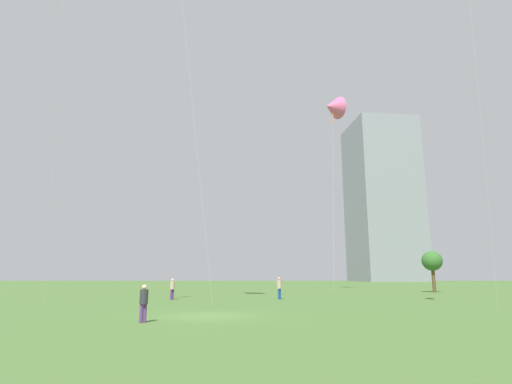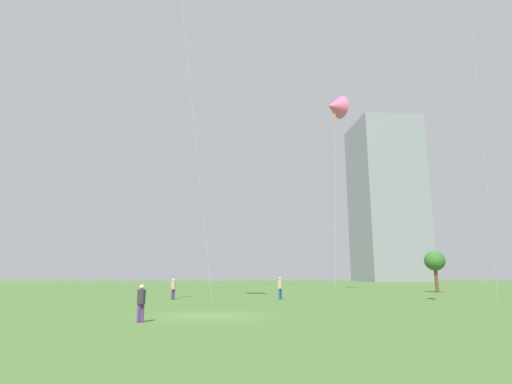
{
  "view_description": "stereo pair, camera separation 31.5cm",
  "coord_description": "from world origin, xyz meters",
  "px_view_note": "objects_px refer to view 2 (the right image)",
  "views": [
    {
      "loc": [
        2.01,
        -20.47,
        1.91
      ],
      "look_at": [
        2.35,
        10.38,
        8.3
      ],
      "focal_mm": 28.43,
      "sensor_mm": 36.0,
      "label": 1
    },
    {
      "loc": [
        2.33,
        -20.47,
        1.91
      ],
      "look_at": [
        2.35,
        10.38,
        8.3
      ],
      "focal_mm": 28.43,
      "sensor_mm": 36.0,
      "label": 2
    }
  ],
  "objects_px": {
    "person_standing_1": "(173,287)",
    "distant_highrise_0": "(386,200)",
    "person_standing_0": "(141,300)",
    "kite_flying_4": "(334,107)",
    "person_standing_2": "(280,287)",
    "park_tree_0": "(434,261)"
  },
  "relations": [
    {
      "from": "kite_flying_4",
      "to": "distant_highrise_0",
      "type": "distance_m",
      "value": 96.24
    },
    {
      "from": "person_standing_0",
      "to": "kite_flying_4",
      "type": "bearing_deg",
      "value": -146.15
    },
    {
      "from": "person_standing_0",
      "to": "person_standing_1",
      "type": "bearing_deg",
      "value": -115.01
    },
    {
      "from": "person_standing_2",
      "to": "kite_flying_4",
      "type": "height_order",
      "value": "kite_flying_4"
    },
    {
      "from": "person_standing_1",
      "to": "kite_flying_4",
      "type": "xyz_separation_m",
      "value": [
        17.7,
        18.18,
        23.81
      ]
    },
    {
      "from": "person_standing_2",
      "to": "distant_highrise_0",
      "type": "bearing_deg",
      "value": -166.22
    },
    {
      "from": "person_standing_1",
      "to": "person_standing_2",
      "type": "bearing_deg",
      "value": -37.16
    },
    {
      "from": "person_standing_1",
      "to": "distant_highrise_0",
      "type": "xyz_separation_m",
      "value": [
        53.22,
        107.56,
        27.32
      ]
    },
    {
      "from": "person_standing_2",
      "to": "park_tree_0",
      "type": "relative_size",
      "value": 0.37
    },
    {
      "from": "park_tree_0",
      "to": "person_standing_2",
      "type": "bearing_deg",
      "value": -143.77
    },
    {
      "from": "person_standing_1",
      "to": "person_standing_2",
      "type": "xyz_separation_m",
      "value": [
        8.81,
        0.31,
        0.06
      ]
    },
    {
      "from": "person_standing_1",
      "to": "kite_flying_4",
      "type": "distance_m",
      "value": 34.8
    },
    {
      "from": "person_standing_1",
      "to": "park_tree_0",
      "type": "height_order",
      "value": "park_tree_0"
    },
    {
      "from": "distant_highrise_0",
      "to": "person_standing_2",
      "type": "bearing_deg",
      "value": -118.06
    },
    {
      "from": "person_standing_0",
      "to": "distant_highrise_0",
      "type": "bearing_deg",
      "value": -144.24
    },
    {
      "from": "person_standing_1",
      "to": "park_tree_0",
      "type": "xyz_separation_m",
      "value": [
        27.95,
        14.34,
        2.6
      ]
    },
    {
      "from": "kite_flying_4",
      "to": "distant_highrise_0",
      "type": "xyz_separation_m",
      "value": [
        35.53,
        89.38,
        3.51
      ]
    },
    {
      "from": "person_standing_1",
      "to": "person_standing_0",
      "type": "bearing_deg",
      "value": -122.4
    },
    {
      "from": "person_standing_0",
      "to": "kite_flying_4",
      "type": "relative_size",
      "value": 0.06
    },
    {
      "from": "kite_flying_4",
      "to": "person_standing_0",
      "type": "bearing_deg",
      "value": -114.35
    },
    {
      "from": "kite_flying_4",
      "to": "distant_highrise_0",
      "type": "height_order",
      "value": "distant_highrise_0"
    },
    {
      "from": "kite_flying_4",
      "to": "park_tree_0",
      "type": "bearing_deg",
      "value": -20.54
    }
  ]
}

